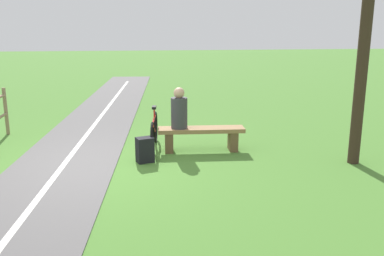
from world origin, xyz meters
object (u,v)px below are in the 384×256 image
bicycle (154,132)px  backpack (145,150)px  person_seated (179,110)px  bench (201,135)px  tree_by_path (366,32)px

bicycle → backpack: bicycle is taller
bicycle → person_seated: bearing=72.3°
bench → backpack: size_ratio=3.74×
tree_by_path → bench: bearing=-24.4°
bench → person_seated: person_seated is taller
person_seated → backpack: size_ratio=1.74×
backpack → bench: bearing=-153.7°
bench → bicycle: (0.91, -0.25, 0.03)m
bicycle → backpack: 0.85m
person_seated → bicycle: person_seated is taller
bench → person_seated: bearing=0.0°
person_seated → backpack: bearing=44.0°
person_seated → bench: bearing=-180.0°
bench → tree_by_path: tree_by_path is taller
bench → tree_by_path: bearing=159.5°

